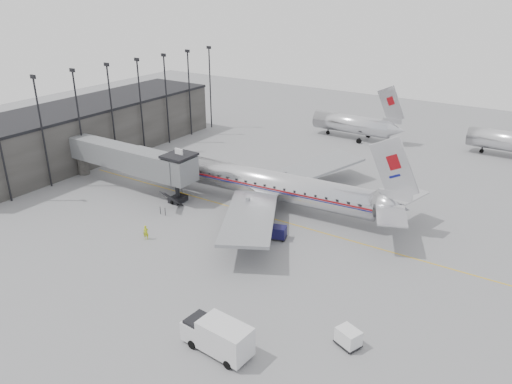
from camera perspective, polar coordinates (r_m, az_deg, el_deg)
ground at (r=57.08m, az=-4.27°, el=-4.41°), size 160.00×160.00×0.00m
terminal at (r=85.10m, az=-18.78°, el=6.63°), size 12.00×46.00×8.00m
apron_line at (r=59.96m, az=1.50°, el=-2.93°), size 60.00×0.15×0.01m
jet_bridge at (r=68.42m, az=-13.70°, el=3.53°), size 21.00×6.20×7.10m
floodlight_masts at (r=81.06m, az=-14.58°, el=9.54°), size 0.90×42.25×15.25m
distant_aircraft_near at (r=91.42m, az=10.99°, el=7.69°), size 16.39×3.20×10.26m
airliner at (r=62.06m, az=1.55°, el=0.88°), size 35.95×33.23×11.37m
service_van at (r=39.46m, az=-4.42°, el=-16.02°), size 5.90×2.63×2.71m
baggage_cart_navy at (r=54.89m, az=2.50°, el=-4.63°), size 2.21×1.91×1.47m
baggage_cart_white at (r=40.83m, az=10.51°, el=-16.01°), size 2.26×2.01×1.47m
ramp_worker at (r=56.05m, az=-12.47°, el=-4.55°), size 0.71×0.67×1.63m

